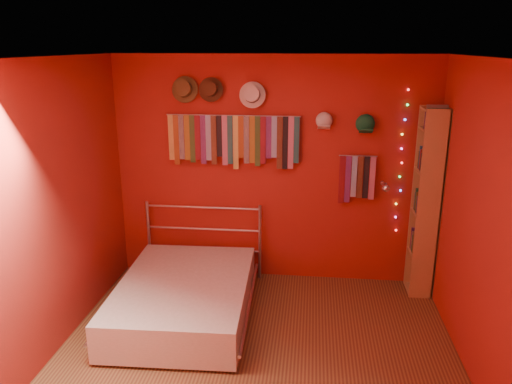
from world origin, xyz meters
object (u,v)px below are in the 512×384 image
at_px(tie_rack, 233,139).
at_px(bookshelf, 430,202).
at_px(reading_lamp, 385,187).
at_px(bed, 184,297).

distance_m(tie_rack, bookshelf, 2.17).
height_order(tie_rack, bookshelf, bookshelf).
relative_size(reading_lamp, bed, 0.18).
bearing_deg(tie_rack, reading_lamp, -6.80).
bearing_deg(reading_lamp, tie_rack, 173.20).
height_order(reading_lamp, bed, reading_lamp).
xyz_separation_m(reading_lamp, bookshelf, (0.47, 0.04, -0.16)).
distance_m(bookshelf, bed, 2.69).
height_order(tie_rack, bed, tie_rack).
bearing_deg(reading_lamp, bookshelf, 4.61).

